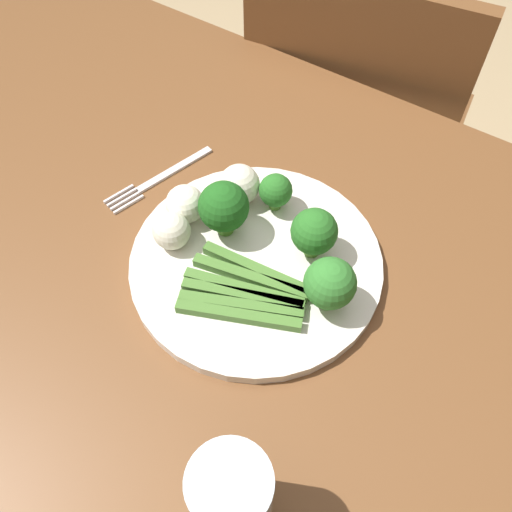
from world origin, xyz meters
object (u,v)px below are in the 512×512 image
object	(u,v)px
plate	(256,262)
broccoli_front_left	(314,232)
chair	(353,135)
cauliflower_mid	(171,231)
broccoli_back_right	(224,207)
broccoli_back	(330,284)
broccoli_near_center	(276,191)
cauliflower_left	(185,204)
fork	(160,178)
water_glass	(232,499)
dining_table	(230,328)
asparagus_bundle	(246,292)
cauliflower_near_fork	(239,185)

from	to	relation	value
plate	broccoli_front_left	xyz separation A→B (m)	(-0.05, -0.04, 0.05)
chair	cauliflower_mid	size ratio (longest dim) A/B	19.31
broccoli_back_right	broccoli_back	size ratio (longest dim) A/B	1.06
broccoli_near_center	cauliflower_mid	size ratio (longest dim) A/B	1.12
broccoli_near_center	cauliflower_left	bearing A→B (deg)	42.76
broccoli_back	fork	xyz separation A→B (m)	(0.28, -0.05, -0.05)
broccoli_front_left	fork	distance (m)	0.24
water_glass	broccoli_back_right	bearing A→B (deg)	-52.59
broccoli_near_center	fork	xyz separation A→B (m)	(0.16, 0.04, -0.04)
water_glass	dining_table	bearing A→B (deg)	-52.21
dining_table	asparagus_bundle	distance (m)	0.12
broccoli_front_left	fork	world-z (taller)	broccoli_front_left
fork	asparagus_bundle	bearing A→B (deg)	81.16
broccoli_back_right	broccoli_front_left	bearing A→B (deg)	-163.63
plate	cauliflower_near_fork	distance (m)	0.10
chair	fork	xyz separation A→B (m)	(0.08, 0.47, 0.24)
dining_table	asparagus_bundle	bearing A→B (deg)	178.37
asparagus_bundle	fork	world-z (taller)	asparagus_bundle
chair	cauliflower_mid	distance (m)	0.61
plate	water_glass	xyz separation A→B (m)	(-0.14, 0.23, 0.05)
fork	broccoli_near_center	bearing A→B (deg)	117.52
dining_table	water_glass	distance (m)	0.29
cauliflower_mid	cauliflower_near_fork	size ratio (longest dim) A/B	0.88
dining_table	plate	xyz separation A→B (m)	(-0.01, -0.05, 0.11)
asparagus_bundle	broccoli_near_center	xyz separation A→B (m)	(0.04, -0.13, 0.02)
plate	cauliflower_left	distance (m)	0.11
cauliflower_near_fork	dining_table	bearing A→B (deg)	117.68
broccoli_back_right	broccoli_near_center	world-z (taller)	broccoli_back_right
chair	broccoli_back	xyz separation A→B (m)	(-0.20, 0.52, 0.29)
fork	dining_table	bearing A→B (deg)	77.97
cauliflower_mid	broccoli_near_center	bearing A→B (deg)	-121.17
cauliflower_left	broccoli_near_center	bearing A→B (deg)	-137.24
dining_table	cauliflower_left	xyz separation A→B (m)	(0.10, -0.05, 0.14)
dining_table	broccoli_back	distance (m)	0.19
broccoli_near_center	broccoli_back	size ratio (longest dim) A/B	0.73
plate	cauliflower_left	bearing A→B (deg)	-2.42
cauliflower_near_fork	plate	bearing A→B (deg)	136.45
asparagus_bundle	cauliflower_near_fork	world-z (taller)	cauliflower_near_fork
dining_table	cauliflower_mid	world-z (taller)	cauliflower_mid
fork	cauliflower_mid	bearing A→B (deg)	64.09
broccoli_back_right	plate	bearing A→B (deg)	165.32
plate	asparagus_bundle	xyz separation A→B (m)	(-0.02, 0.05, 0.01)
plate	dining_table	bearing A→B (deg)	76.91
dining_table	broccoli_near_center	distance (m)	0.19
chair	broccoli_near_center	xyz separation A→B (m)	(-0.08, 0.44, 0.28)
water_glass	chair	bearing A→B (deg)	-72.17
chair	fork	distance (m)	0.53
broccoli_front_left	broccoli_back	distance (m)	0.07
cauliflower_mid	cauliflower_left	xyz separation A→B (m)	(0.01, -0.04, 0.00)
broccoli_back	cauliflower_left	distance (m)	0.20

